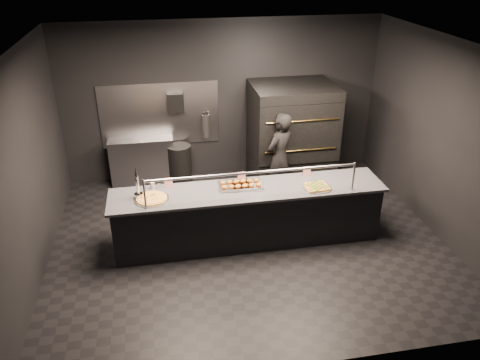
{
  "coord_description": "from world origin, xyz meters",
  "views": [
    {
      "loc": [
        -1.22,
        -5.98,
        4.22
      ],
      "look_at": [
        -0.09,
        0.2,
        0.98
      ],
      "focal_mm": 35.0,
      "sensor_mm": 36.0,
      "label": 1
    }
  ],
  "objects_px": {
    "service_counter": "(248,215)",
    "fire_extinguisher": "(206,125)",
    "prep_shelf": "(142,161)",
    "slider_tray_a": "(234,185)",
    "towel_dispenser": "(175,102)",
    "trash_bin": "(180,164)",
    "worker": "(279,158)",
    "pizza_oven": "(291,134)",
    "beer_tap": "(138,189)",
    "square_pizza": "(317,187)",
    "slider_tray_b": "(247,184)",
    "round_pizza": "(152,198)"
  },
  "relations": [
    {
      "from": "prep_shelf",
      "to": "trash_bin",
      "type": "xyz_separation_m",
      "value": [
        0.7,
        -0.1,
        -0.07
      ]
    },
    {
      "from": "slider_tray_a",
      "to": "prep_shelf",
      "type": "bearing_deg",
      "value": 122.48
    },
    {
      "from": "fire_extinguisher",
      "to": "square_pizza",
      "type": "bearing_deg",
      "value": -61.96
    },
    {
      "from": "worker",
      "to": "service_counter",
      "type": "bearing_deg",
      "value": 21.7
    },
    {
      "from": "prep_shelf",
      "to": "slider_tray_b",
      "type": "xyz_separation_m",
      "value": [
        1.6,
        -2.22,
        0.5
      ]
    },
    {
      "from": "service_counter",
      "to": "prep_shelf",
      "type": "height_order",
      "value": "service_counter"
    },
    {
      "from": "pizza_oven",
      "to": "towel_dispenser",
      "type": "height_order",
      "value": "pizza_oven"
    },
    {
      "from": "service_counter",
      "to": "trash_bin",
      "type": "bearing_deg",
      "value": 112.06
    },
    {
      "from": "service_counter",
      "to": "round_pizza",
      "type": "xyz_separation_m",
      "value": [
        -1.42,
        -0.06,
        0.47
      ]
    },
    {
      "from": "service_counter",
      "to": "round_pizza",
      "type": "bearing_deg",
      "value": -177.76
    },
    {
      "from": "trash_bin",
      "to": "square_pizza",
      "type": "bearing_deg",
      "value": -51.16
    },
    {
      "from": "towel_dispenser",
      "to": "trash_bin",
      "type": "distance_m",
      "value": 1.18
    },
    {
      "from": "slider_tray_a",
      "to": "worker",
      "type": "relative_size",
      "value": 0.31
    },
    {
      "from": "service_counter",
      "to": "pizza_oven",
      "type": "xyz_separation_m",
      "value": [
        1.2,
        1.9,
        0.5
      ]
    },
    {
      "from": "service_counter",
      "to": "pizza_oven",
      "type": "height_order",
      "value": "pizza_oven"
    },
    {
      "from": "pizza_oven",
      "to": "prep_shelf",
      "type": "relative_size",
      "value": 1.59
    },
    {
      "from": "pizza_oven",
      "to": "trash_bin",
      "type": "xyz_separation_m",
      "value": [
        -2.1,
        0.32,
        -0.59
      ]
    },
    {
      "from": "fire_extinguisher",
      "to": "trash_bin",
      "type": "relative_size",
      "value": 0.67
    },
    {
      "from": "slider_tray_b",
      "to": "square_pizza",
      "type": "xyz_separation_m",
      "value": [
        1.01,
        -0.25,
        -0.01
      ]
    },
    {
      "from": "square_pizza",
      "to": "pizza_oven",
      "type": "bearing_deg",
      "value": 84.65
    },
    {
      "from": "slider_tray_b",
      "to": "worker",
      "type": "height_order",
      "value": "worker"
    },
    {
      "from": "towel_dispenser",
      "to": "trash_bin",
      "type": "bearing_deg",
      "value": -90.0
    },
    {
      "from": "pizza_oven",
      "to": "square_pizza",
      "type": "relative_size",
      "value": 4.51
    },
    {
      "from": "service_counter",
      "to": "beer_tap",
      "type": "xyz_separation_m",
      "value": [
        -1.6,
        0.02,
        0.6
      ]
    },
    {
      "from": "prep_shelf",
      "to": "trash_bin",
      "type": "distance_m",
      "value": 0.71
    },
    {
      "from": "pizza_oven",
      "to": "square_pizza",
      "type": "distance_m",
      "value": 2.06
    },
    {
      "from": "beer_tap",
      "to": "pizza_oven",
      "type": "bearing_deg",
      "value": 33.91
    },
    {
      "from": "pizza_oven",
      "to": "slider_tray_b",
      "type": "bearing_deg",
      "value": -123.74
    },
    {
      "from": "slider_tray_b",
      "to": "worker",
      "type": "xyz_separation_m",
      "value": [
        0.8,
        1.12,
        -0.13
      ]
    },
    {
      "from": "service_counter",
      "to": "trash_bin",
      "type": "height_order",
      "value": "service_counter"
    },
    {
      "from": "pizza_oven",
      "to": "worker",
      "type": "xyz_separation_m",
      "value": [
        -0.4,
        -0.68,
        -0.15
      ]
    },
    {
      "from": "service_counter",
      "to": "slider_tray_a",
      "type": "distance_m",
      "value": 0.53
    },
    {
      "from": "towel_dispenser",
      "to": "worker",
      "type": "distance_m",
      "value": 2.19
    },
    {
      "from": "service_counter",
      "to": "fire_extinguisher",
      "type": "relative_size",
      "value": 8.12
    },
    {
      "from": "service_counter",
      "to": "round_pizza",
      "type": "distance_m",
      "value": 1.5
    },
    {
      "from": "slider_tray_a",
      "to": "square_pizza",
      "type": "distance_m",
      "value": 1.23
    },
    {
      "from": "round_pizza",
      "to": "fire_extinguisher",
      "type": "bearing_deg",
      "value": 66.46
    },
    {
      "from": "prep_shelf",
      "to": "square_pizza",
      "type": "height_order",
      "value": "square_pizza"
    },
    {
      "from": "pizza_oven",
      "to": "fire_extinguisher",
      "type": "relative_size",
      "value": 3.78
    },
    {
      "from": "round_pizza",
      "to": "worker",
      "type": "relative_size",
      "value": 0.31
    },
    {
      "from": "pizza_oven",
      "to": "towel_dispenser",
      "type": "bearing_deg",
      "value": 166.86
    },
    {
      "from": "slider_tray_a",
      "to": "square_pizza",
      "type": "relative_size",
      "value": 1.18
    },
    {
      "from": "service_counter",
      "to": "worker",
      "type": "bearing_deg",
      "value": 56.8
    },
    {
      "from": "square_pizza",
      "to": "beer_tap",
      "type": "bearing_deg",
      "value": 176.32
    },
    {
      "from": "pizza_oven",
      "to": "slider_tray_a",
      "type": "distance_m",
      "value": 2.27
    },
    {
      "from": "pizza_oven",
      "to": "slider_tray_b",
      "type": "distance_m",
      "value": 2.16
    },
    {
      "from": "beer_tap",
      "to": "trash_bin",
      "type": "relative_size",
      "value": 0.65
    },
    {
      "from": "prep_shelf",
      "to": "round_pizza",
      "type": "distance_m",
      "value": 2.43
    },
    {
      "from": "towel_dispenser",
      "to": "prep_shelf",
      "type": "bearing_deg",
      "value": -174.29
    },
    {
      "from": "slider_tray_a",
      "to": "square_pizza",
      "type": "height_order",
      "value": "slider_tray_a"
    }
  ]
}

